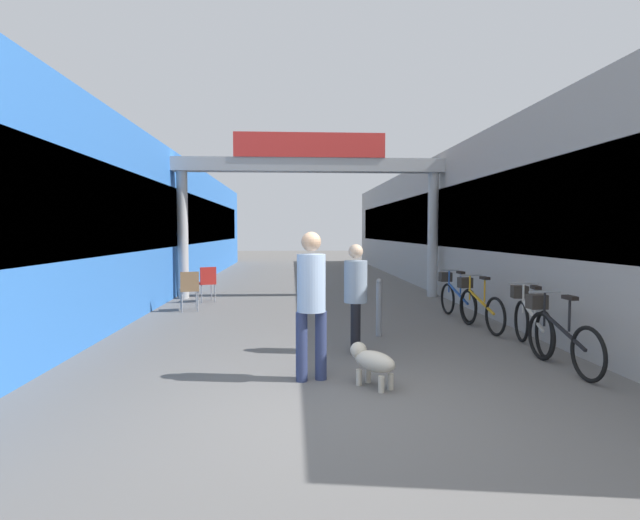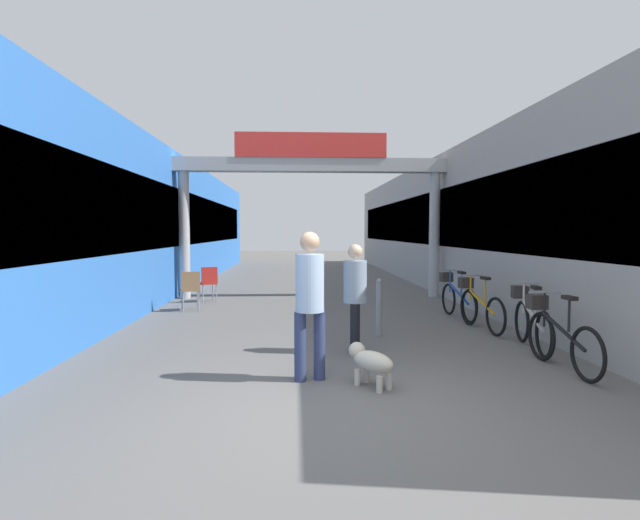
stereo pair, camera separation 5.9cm
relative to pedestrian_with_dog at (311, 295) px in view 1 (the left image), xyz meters
name	(u,v)px [view 1 (the left image)]	position (x,y,z in m)	size (l,w,h in m)	color
ground_plane	(340,411)	(0.24, -1.04, -1.03)	(80.00, 80.00, 0.00)	#605E5B
storefront_left	(143,225)	(-4.85, 9.96, 0.94)	(3.00, 26.00, 3.92)	blue
storefront_right	(464,226)	(5.34, 9.96, 0.94)	(3.00, 26.00, 3.92)	#9E9993
arcade_sign_gateway	(310,182)	(0.24, 7.43, 2.07)	(7.40, 0.47, 4.35)	#B2B2B2
pedestrian_with_dog	(311,295)	(0.00, 0.00, 0.00)	(0.41, 0.41, 1.78)	navy
pedestrian_companion	(356,291)	(0.70, 1.32, -0.12)	(0.37, 0.39, 1.60)	black
dog_on_leash	(371,361)	(0.68, -0.27, -0.73)	(0.57, 0.65, 0.48)	beige
bicycle_black_nearest	(558,335)	(3.24, 0.37, -0.59)	(0.46, 1.69, 0.98)	black
bicycle_silver_second	(530,319)	(3.41, 1.49, -0.59)	(0.46, 1.68, 0.98)	black
bicycle_orange_third	(478,305)	(3.16, 2.97, -0.59)	(0.46, 1.69, 0.98)	black
bicycle_blue_farthest	(456,297)	(3.14, 4.16, -0.59)	(0.46, 1.69, 0.98)	black
bollard_post_metal	(379,307)	(1.25, 2.45, -0.53)	(0.10, 0.10, 0.98)	gray
cafe_chair_wood_nearer	(189,287)	(-2.51, 5.29, -0.49)	(0.49, 0.49, 0.89)	gray
cafe_chair_red_farther	(207,281)	(-2.35, 6.70, -0.49)	(0.53, 0.53, 0.89)	gray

